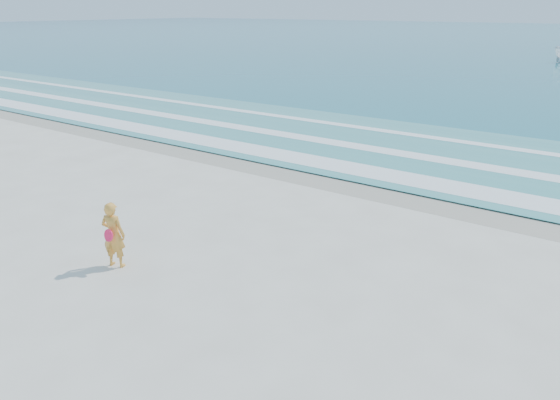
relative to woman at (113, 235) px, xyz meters
The scene contains 7 objects.
ground 2.29m from the woman, 18.30° to the right, with size 400.00×400.00×0.00m, color silver.
wet_sand 8.60m from the woman, 76.13° to the left, with size 400.00×2.40×0.00m, color #B2A893.
shallow 13.50m from the woman, 81.23° to the left, with size 400.00×10.00×0.01m, color #59B7AD.
foam_near 9.86m from the woman, 77.94° to the left, with size 400.00×1.40×0.01m, color white.
foam_mid 12.71m from the woman, 80.68° to the left, with size 400.00×0.90×0.01m, color white.
foam_far 15.97m from the woman, 82.60° to the left, with size 400.00×0.60×0.01m, color white.
woman is the anchor object (origin of this frame).
Camera 1 is at (7.23, -5.88, 5.36)m, focal length 35.00 mm.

